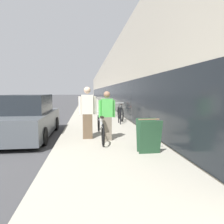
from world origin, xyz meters
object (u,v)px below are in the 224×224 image
at_px(person_bystander, 87,113).
at_px(cruiser_bike_farthest, 107,107).
at_px(bike_rack_hoop, 120,113).
at_px(tandem_bicycle, 101,127).
at_px(person_rider, 107,116).
at_px(sandwich_board_sign, 149,136).
at_px(cruiser_bike_middle, 113,110).
at_px(cruiser_bike_nearest, 120,113).
at_px(parked_sedan_curbside, 27,118).

relative_size(person_bystander, cruiser_bike_farthest, 1.03).
distance_m(bike_rack_hoop, cruiser_bike_farthest, 5.63).
relative_size(tandem_bicycle, person_rider, 1.77).
bearing_deg(sandwich_board_sign, person_bystander, 130.90).
height_order(cruiser_bike_middle, cruiser_bike_farthest, cruiser_bike_farthest).
bearing_deg(bike_rack_hoop, cruiser_bike_middle, 88.11).
height_order(person_bystander, cruiser_bike_nearest, person_bystander).
relative_size(tandem_bicycle, parked_sedan_curbside, 0.66).
relative_size(cruiser_bike_nearest, cruiser_bike_farthest, 1.03).
relative_size(bike_rack_hoop, cruiser_bike_farthest, 0.49).
xyz_separation_m(person_rider, cruiser_bike_nearest, (1.21, 4.46, -0.41)).
bearing_deg(person_bystander, tandem_bicycle, 6.64).
distance_m(person_bystander, parked_sedan_curbside, 2.54).
bearing_deg(cruiser_bike_nearest, tandem_bicycle, -108.87).
relative_size(cruiser_bike_middle, cruiser_bike_farthest, 0.99).
bearing_deg(parked_sedan_curbside, sandwich_board_sign, -36.97).
bearing_deg(cruiser_bike_nearest, cruiser_bike_middle, 92.53).
distance_m(bike_rack_hoop, cruiser_bike_nearest, 1.14).
distance_m(cruiser_bike_nearest, cruiser_bike_farthest, 4.52).
relative_size(tandem_bicycle, cruiser_bike_farthest, 1.66).
distance_m(tandem_bicycle, parked_sedan_curbside, 2.92).
bearing_deg(person_bystander, bike_rack_hoop, 61.93).
bearing_deg(person_rider, cruiser_bike_farthest, 83.94).
distance_m(person_rider, cruiser_bike_farthest, 9.03).
relative_size(person_bystander, bike_rack_hoop, 2.09).
distance_m(tandem_bicycle, sandwich_board_sign, 2.19).
relative_size(bike_rack_hoop, parked_sedan_curbside, 0.20).
distance_m(person_rider, person_bystander, 0.72).
bearing_deg(person_bystander, sandwich_board_sign, -49.10).
bearing_deg(sandwich_board_sign, parked_sedan_curbside, 143.03).
height_order(cruiser_bike_farthest, sandwich_board_sign, cruiser_bike_farthest).
xyz_separation_m(person_bystander, cruiser_bike_nearest, (1.84, 4.13, -0.48)).
distance_m(person_rider, sandwich_board_sign, 1.81).
bearing_deg(bike_rack_hoop, person_bystander, -118.07).
height_order(cruiser_bike_farthest, parked_sedan_curbside, parked_sedan_curbside).
height_order(tandem_bicycle, person_rider, person_rider).
height_order(bike_rack_hoop, sandwich_board_sign, sandwich_board_sign).
height_order(cruiser_bike_nearest, sandwich_board_sign, cruiser_bike_nearest).
xyz_separation_m(tandem_bicycle, person_rider, (0.19, -0.38, 0.45)).
relative_size(bike_rack_hoop, cruiser_bike_nearest, 0.47).
bearing_deg(cruiser_bike_middle, tandem_bicycle, -101.04).
bearing_deg(tandem_bicycle, parked_sedan_curbside, 159.33).
bearing_deg(tandem_bicycle, person_bystander, -173.36).
bearing_deg(cruiser_bike_middle, person_bystander, -104.62).
bearing_deg(tandem_bicycle, bike_rack_hoop, 68.57).
xyz_separation_m(bike_rack_hoop, sandwich_board_sign, (-0.03, -4.85, -0.06)).
height_order(bike_rack_hoop, cruiser_bike_middle, cruiser_bike_middle).
height_order(tandem_bicycle, cruiser_bike_middle, cruiser_bike_middle).
relative_size(person_bystander, sandwich_board_sign, 1.96).
xyz_separation_m(bike_rack_hoop, cruiser_bike_nearest, (0.23, 1.11, -0.11)).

